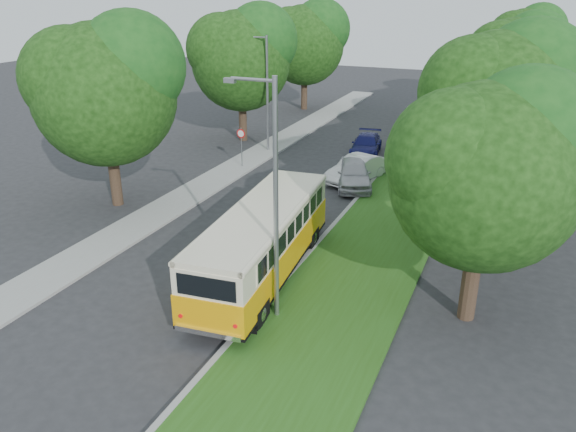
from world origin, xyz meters
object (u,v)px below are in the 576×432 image
at_px(vintage_bus, 263,244).
at_px(car_blue, 366,145).
at_px(car_white, 357,169).
at_px(car_grey, 418,115).
at_px(lamppost_far, 266,90).
at_px(car_silver, 354,173).
at_px(lamppost_near, 273,195).

bearing_deg(vintage_bus, car_blue, 88.27).
distance_m(car_white, car_grey, 16.22).
bearing_deg(lamppost_far, car_silver, -31.92).
bearing_deg(car_grey, car_silver, -102.21).
relative_size(lamppost_near, car_white, 1.83).
xyz_separation_m(lamppost_near, lamppost_far, (-8.91, 18.50, -0.25)).
distance_m(vintage_bus, car_white, 12.52).
height_order(lamppost_far, vintage_bus, lamppost_far).
bearing_deg(car_silver, lamppost_near, -103.84).
bearing_deg(lamppost_far, car_blue, 16.21).
xyz_separation_m(car_white, car_blue, (-1.01, 5.55, -0.08)).
relative_size(lamppost_far, car_white, 1.72).
height_order(lamppost_far, car_blue, lamppost_far).
xyz_separation_m(lamppost_far, car_white, (7.38, -3.70, -3.40)).
bearing_deg(car_white, car_silver, -65.82).
height_order(car_white, car_blue, car_white).
height_order(lamppost_far, car_silver, lamppost_far).
relative_size(car_blue, car_grey, 0.95).
xyz_separation_m(vintage_bus, car_blue, (-1.03, 18.05, -0.79)).
bearing_deg(car_blue, car_white, -88.45).
bearing_deg(vintage_bus, lamppost_far, 109.57).
xyz_separation_m(lamppost_near, vintage_bus, (-1.51, 2.30, -2.94)).
relative_size(lamppost_near, car_grey, 1.72).
height_order(vintage_bus, car_white, vintage_bus).
bearing_deg(lamppost_near, lamppost_far, 115.71).
height_order(lamppost_near, vintage_bus, lamppost_near).
height_order(lamppost_near, car_silver, lamppost_near).
bearing_deg(car_silver, car_grey, 69.54).
distance_m(lamppost_near, car_silver, 14.37).
bearing_deg(car_silver, lamppost_far, 128.36).
relative_size(lamppost_far, vintage_bus, 0.78).
xyz_separation_m(car_silver, car_grey, (0.22, 17.18, -0.12)).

